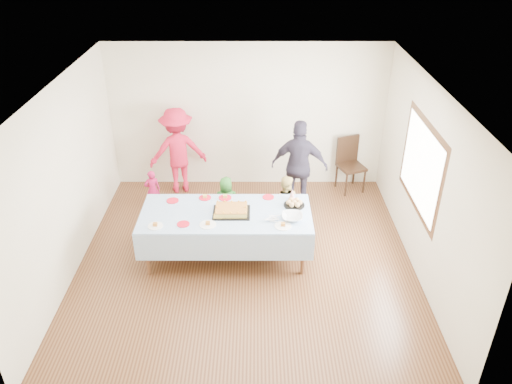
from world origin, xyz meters
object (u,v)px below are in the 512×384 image
(party_table, at_px, (226,216))
(dining_chair, at_px, (350,161))
(birthday_cake, at_px, (231,210))
(adult_left, at_px, (178,151))

(party_table, xyz_separation_m, dining_chair, (2.19, 2.17, -0.16))
(birthday_cake, relative_size, adult_left, 0.33)
(party_table, distance_m, birthday_cake, 0.13)
(adult_left, bearing_deg, dining_chair, 167.11)
(birthday_cake, height_order, adult_left, adult_left)
(dining_chair, height_order, adult_left, adult_left)
(party_table, relative_size, birthday_cake, 4.62)
(dining_chair, relative_size, adult_left, 0.63)
(birthday_cake, distance_m, adult_left, 2.35)
(party_table, height_order, birthday_cake, birthday_cake)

